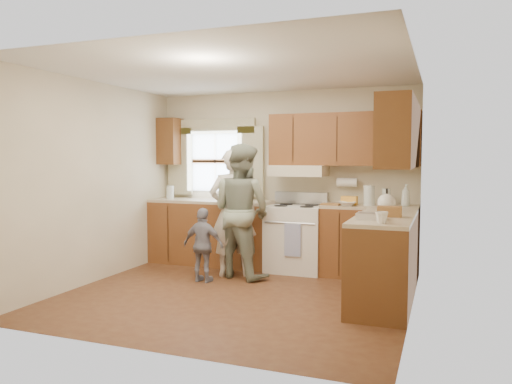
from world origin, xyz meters
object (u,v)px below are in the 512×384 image
at_px(stove, 296,237).
at_px(woman_right, 241,211).
at_px(woman_left, 233,213).
at_px(child, 203,245).

height_order(stove, woman_right, woman_right).
distance_m(woman_left, child, 0.60).
bearing_deg(woman_right, woman_left, 18.44).
bearing_deg(child, stove, -129.98).
bearing_deg(woman_right, stove, -116.04).
xyz_separation_m(woman_left, woman_right, (0.12, 0.00, 0.03)).
distance_m(woman_left, woman_right, 0.12).
xyz_separation_m(stove, woman_left, (-0.69, -0.59, 0.37)).
relative_size(stove, woman_left, 0.64).
xyz_separation_m(woman_left, child, (-0.22, -0.42, -0.37)).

